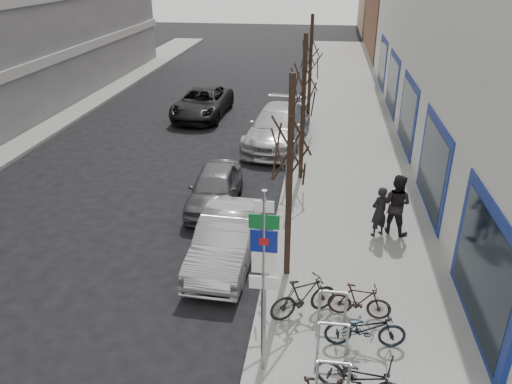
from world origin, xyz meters
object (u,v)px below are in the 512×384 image
(lane_car, at_px, (202,103))
(meter_front, at_px, (268,257))
(bike_mid_curb, at_px, (366,326))
(bike_mid_inner, at_px, (303,297))
(meter_back, at_px, (296,126))
(bike_far_curb, at_px, (361,374))
(meter_mid, at_px, (286,173))
(pedestrian_near, at_px, (379,212))
(tree_mid, at_px, (304,74))
(highway_sign_pole, at_px, (264,275))
(bike_rack, at_px, (333,335))
(tree_near, at_px, (291,132))
(tree_far, at_px, (311,45))
(parked_car_back, at_px, (278,127))
(parked_car_front, at_px, (226,239))
(parked_car_mid, at_px, (215,188))
(bike_far_inner, at_px, (360,301))
(pedestrian_far, at_px, (396,204))

(lane_car, bearing_deg, meter_front, -68.89)
(bike_mid_curb, height_order, bike_mid_inner, bike_mid_curb)
(meter_back, bearing_deg, bike_far_curb, -81.45)
(meter_mid, xyz_separation_m, lane_car, (-5.29, 9.47, -0.17))
(pedestrian_near, bearing_deg, tree_mid, -93.75)
(meter_mid, bearing_deg, tree_mid, 73.30)
(highway_sign_pole, height_order, tree_mid, tree_mid)
(meter_front, bearing_deg, bike_mid_inner, -50.85)
(bike_rack, xyz_separation_m, tree_near, (-1.20, 2.90, 3.44))
(tree_far, relative_size, bike_mid_curb, 3.13)
(bike_mid_curb, bearing_deg, tree_mid, 7.47)
(parked_car_back, bearing_deg, pedestrian_near, -58.44)
(tree_near, relative_size, parked_car_front, 1.28)
(highway_sign_pole, relative_size, pedestrian_near, 2.64)
(meter_front, xyz_separation_m, meter_back, (0.00, 11.00, 0.00))
(meter_front, bearing_deg, parked_car_mid, 117.71)
(bike_rack, height_order, meter_mid, meter_mid)
(tree_near, bearing_deg, lane_car, 111.63)
(bike_mid_inner, bearing_deg, highway_sign_pole, 127.73)
(bike_mid_inner, xyz_separation_m, lane_car, (-6.26, 16.16, 0.08))
(meter_back, distance_m, bike_mid_curb, 13.24)
(highway_sign_pole, xyz_separation_m, parked_car_mid, (-2.60, 7.49, -1.78))
(parked_car_front, bearing_deg, tree_mid, 75.72)
(bike_far_inner, distance_m, pedestrian_far, 4.45)
(pedestrian_far, bearing_deg, bike_far_inner, 102.49)
(bike_far_curb, bearing_deg, tree_far, 24.18)
(bike_far_inner, relative_size, parked_car_front, 0.35)
(meter_back, xyz_separation_m, parked_car_back, (-0.83, 0.03, -0.06))
(bike_mid_curb, xyz_separation_m, pedestrian_near, (0.67, 4.93, 0.26))
(bike_mid_inner, height_order, parked_car_back, parked_car_back)
(meter_mid, distance_m, parked_car_mid, 2.57)
(highway_sign_pole, xyz_separation_m, parked_car_front, (-1.54, 4.09, -1.75))
(meter_front, relative_size, parked_car_back, 0.22)
(meter_back, distance_m, bike_far_curb, 14.63)
(bike_far_curb, height_order, parked_car_front, parked_car_front)
(bike_rack, relative_size, bike_far_inner, 1.52)
(bike_far_inner, xyz_separation_m, pedestrian_far, (1.25, 4.24, 0.51))
(bike_mid_inner, bearing_deg, bike_far_curb, 177.23)
(tree_near, height_order, tree_far, same)
(tree_mid, relative_size, meter_back, 4.33)
(meter_mid, relative_size, pedestrian_near, 0.80)
(meter_front, relative_size, lane_car, 0.23)
(tree_far, xyz_separation_m, bike_mid_inner, (0.52, -14.69, -3.43))
(tree_far, relative_size, bike_far_inner, 3.69)
(meter_back, bearing_deg, pedestrian_near, -69.60)
(parked_car_mid, bearing_deg, bike_far_curb, -62.03)
(bike_rack, height_order, lane_car, lane_car)
(tree_far, xyz_separation_m, parked_car_front, (-1.74, -12.42, -3.40))
(parked_car_back, distance_m, pedestrian_near, 8.99)
(bike_far_inner, bearing_deg, parked_car_front, 64.27)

